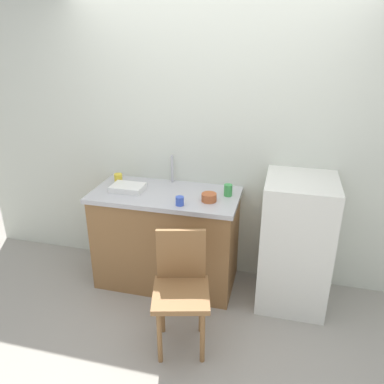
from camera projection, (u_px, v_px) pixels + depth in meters
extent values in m
plane|color=#9E998E|center=(187.00, 334.00, 3.00)|extent=(8.00, 8.00, 0.00)
cube|color=silver|center=(215.00, 149.00, 3.41)|extent=(4.80, 0.10, 2.45)
cube|color=olive|center=(167.00, 240.00, 3.49)|extent=(1.24, 0.60, 0.86)
cube|color=#B7B7BC|center=(166.00, 194.00, 3.32)|extent=(1.28, 0.64, 0.04)
cylinder|color=#B7B7BC|center=(172.00, 169.00, 3.48)|extent=(0.02, 0.02, 0.26)
cube|color=silver|center=(295.00, 243.00, 3.19)|extent=(0.56, 0.59, 1.13)
cylinder|color=olive|center=(160.00, 337.00, 2.66)|extent=(0.04, 0.04, 0.45)
cylinder|color=olive|center=(202.00, 337.00, 2.67)|extent=(0.04, 0.04, 0.45)
cylinder|color=olive|center=(162.00, 308.00, 2.94)|extent=(0.04, 0.04, 0.45)
cylinder|color=olive|center=(201.00, 308.00, 2.94)|extent=(0.04, 0.04, 0.45)
cube|color=olive|center=(181.00, 294.00, 2.71)|extent=(0.49, 0.49, 0.04)
cube|color=olive|center=(181.00, 254.00, 2.79)|extent=(0.36, 0.12, 0.40)
cube|color=white|center=(128.00, 188.00, 3.34)|extent=(0.28, 0.20, 0.05)
cylinder|color=#B25B33|center=(209.00, 197.00, 3.13)|extent=(0.12, 0.12, 0.07)
cylinder|color=yellow|center=(118.00, 179.00, 3.49)|extent=(0.07, 0.07, 0.09)
cylinder|color=green|center=(228.00, 190.00, 3.22)|extent=(0.07, 0.07, 0.10)
cylinder|color=blue|center=(180.00, 201.00, 3.05)|extent=(0.07, 0.07, 0.07)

